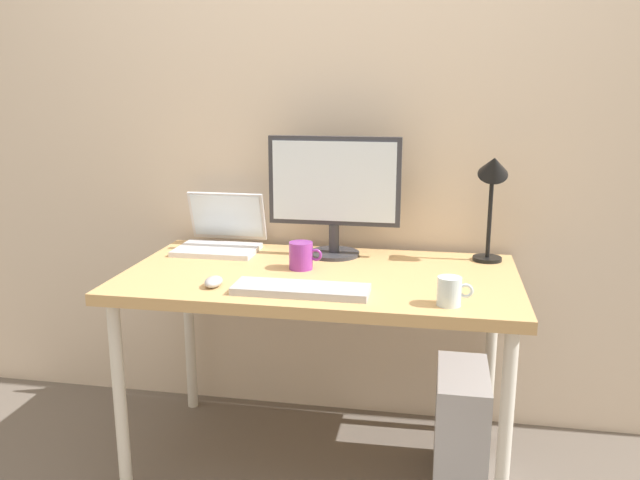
# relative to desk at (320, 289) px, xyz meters

# --- Properties ---
(ground_plane) EXTENTS (6.00, 6.00, 0.00)m
(ground_plane) POSITION_rel_desk_xyz_m (0.00, 0.00, -0.68)
(ground_plane) COLOR #665B51
(back_wall) EXTENTS (4.40, 0.04, 2.60)m
(back_wall) POSITION_rel_desk_xyz_m (0.00, 0.44, 0.62)
(back_wall) COLOR beige
(back_wall) RESTS_ON ground_plane
(desk) EXTENTS (1.40, 0.76, 0.75)m
(desk) POSITION_rel_desk_xyz_m (0.00, 0.00, 0.00)
(desk) COLOR tan
(desk) RESTS_ON ground_plane
(monitor) EXTENTS (0.51, 0.20, 0.46)m
(monitor) POSITION_rel_desk_xyz_m (0.01, 0.25, 0.33)
(monitor) COLOR #333338
(monitor) RESTS_ON desk
(laptop) EXTENTS (0.32, 0.29, 0.22)m
(laptop) POSITION_rel_desk_xyz_m (-0.46, 0.27, 0.12)
(laptop) COLOR silver
(laptop) RESTS_ON desk
(desk_lamp) EXTENTS (0.11, 0.16, 0.43)m
(desk_lamp) POSITION_rel_desk_xyz_m (0.60, 0.25, 0.37)
(desk_lamp) COLOR black
(desk_lamp) RESTS_ON desk
(keyboard) EXTENTS (0.44, 0.14, 0.02)m
(keyboard) POSITION_rel_desk_xyz_m (-0.02, -0.24, 0.07)
(keyboard) COLOR #B2B2B7
(keyboard) RESTS_ON desk
(mouse) EXTENTS (0.06, 0.09, 0.03)m
(mouse) POSITION_rel_desk_xyz_m (-0.32, -0.23, 0.08)
(mouse) COLOR #B2B2B7
(mouse) RESTS_ON desk
(coffee_mug) EXTENTS (0.12, 0.09, 0.10)m
(coffee_mug) POSITION_rel_desk_xyz_m (-0.08, 0.04, 0.11)
(coffee_mug) COLOR purple
(coffee_mug) RESTS_ON desk
(glass_cup) EXTENTS (0.11, 0.07, 0.09)m
(glass_cup) POSITION_rel_desk_xyz_m (0.45, -0.27, 0.11)
(glass_cup) COLOR silver
(glass_cup) RESTS_ON desk
(computer_tower) EXTENTS (0.18, 0.36, 0.42)m
(computer_tower) POSITION_rel_desk_xyz_m (0.52, -0.03, -0.47)
(computer_tower) COLOR #B2B2B7
(computer_tower) RESTS_ON ground_plane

